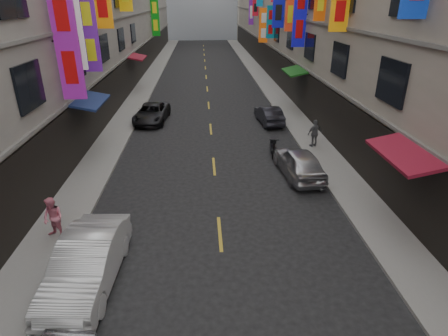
{
  "coord_description": "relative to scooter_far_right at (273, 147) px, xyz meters",
  "views": [
    {
      "loc": [
        -0.53,
        6.62,
        7.77
      ],
      "look_at": [
        -0.09,
        13.94,
        4.45
      ],
      "focal_mm": 30.0,
      "sensor_mm": 36.0,
      "label": 1
    }
  ],
  "objects": [
    {
      "name": "sidewalk_left",
      "position": [
        -9.27,
        16.58,
        -0.38
      ],
      "size": [
        2.0,
        90.0,
        0.12
      ],
      "primitive_type": "cube",
      "color": "slate",
      "rests_on": "ground"
    },
    {
      "name": "sidewalk_right",
      "position": [
        2.73,
        16.58,
        -0.38
      ],
      "size": [
        2.0,
        90.0,
        0.12
      ],
      "primitive_type": "cube",
      "color": "slate",
      "rests_on": "ground"
    },
    {
      "name": "street_awnings",
      "position": [
        -4.53,
        0.58,
        2.56
      ],
      "size": [
        13.99,
        35.2,
        0.41
      ],
      "color": "#155017",
      "rests_on": "ground"
    },
    {
      "name": "lane_markings",
      "position": [
        -3.27,
        13.58,
        -0.44
      ],
      "size": [
        0.12,
        80.2,
        0.01
      ],
      "color": "gold",
      "rests_on": "ground"
    },
    {
      "name": "scooter_far_right",
      "position": [
        0.0,
        0.0,
        0.0
      ],
      "size": [
        0.55,
        1.8,
        1.14
      ],
      "rotation": [
        0.0,
        0.0,
        3.02
      ],
      "color": "black",
      "rests_on": "ground"
    },
    {
      "name": "car_left_mid",
      "position": [
        -7.27,
        -9.79,
        0.3
      ],
      "size": [
        1.82,
        4.61,
        1.49
      ],
      "primitive_type": "imported",
      "rotation": [
        0.0,
        0.0,
        -0.05
      ],
      "color": "silver",
      "rests_on": "ground"
    },
    {
      "name": "car_left_far",
      "position": [
        -7.27,
        6.46,
        0.16
      ],
      "size": [
        2.41,
        4.52,
        1.21
      ],
      "primitive_type": "imported",
      "rotation": [
        0.0,
        0.0,
        -0.09
      ],
      "color": "black",
      "rests_on": "ground"
    },
    {
      "name": "car_right_mid",
      "position": [
        0.73,
        -2.75,
        0.25
      ],
      "size": [
        1.98,
        4.18,
        1.38
      ],
      "primitive_type": "imported",
      "rotation": [
        0.0,
        0.0,
        3.23
      ],
      "color": "#B4B4B9",
      "rests_on": "ground"
    },
    {
      "name": "car_right_far",
      "position": [
        0.73,
        5.61,
        0.15
      ],
      "size": [
        1.61,
        3.71,
        1.19
      ],
      "primitive_type": "imported",
      "rotation": [
        0.0,
        0.0,
        3.24
      ],
      "color": "#23232A",
      "rests_on": "ground"
    },
    {
      "name": "pedestrian_lfar",
      "position": [
        -9.02,
        -7.45,
        0.44
      ],
      "size": [
        0.9,
        0.8,
        1.53
      ],
      "primitive_type": "imported",
      "rotation": [
        0.0,
        0.0,
        -0.49
      ],
      "color": "pink",
      "rests_on": "sidewalk_left"
    },
    {
      "name": "pedestrian_rfar",
      "position": [
        2.48,
        0.76,
        0.46
      ],
      "size": [
        1.04,
        0.79,
        1.56
      ],
      "primitive_type": "imported",
      "rotation": [
        0.0,
        0.0,
        3.47
      ],
      "color": "#5A5A5C",
      "rests_on": "sidewalk_right"
    }
  ]
}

